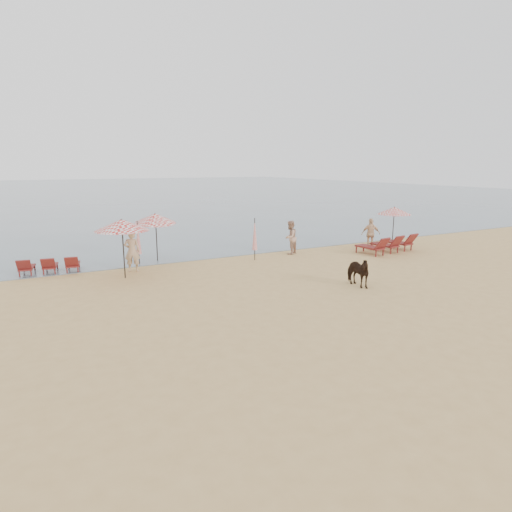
{
  "coord_description": "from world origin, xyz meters",
  "views": [
    {
      "loc": [
        -8.2,
        -10.58,
        4.86
      ],
      "look_at": [
        0.0,
        5.0,
        1.1
      ],
      "focal_mm": 30.0,
      "sensor_mm": 36.0,
      "label": 1
    }
  ],
  "objects_px": {
    "umbrella_open_left_a": "(122,225)",
    "umbrella_open_right": "(394,211)",
    "lounger_cluster_left": "(50,265)",
    "umbrella_closed_left": "(138,238)",
    "beachgoer_right_b": "(371,234)",
    "lounger_cluster_right": "(388,244)",
    "cow": "(357,271)",
    "beachgoer_left": "(132,251)",
    "umbrella_open_left_b": "(156,218)",
    "beachgoer_right_a": "(290,237)",
    "umbrella_closed_right": "(255,234)"
  },
  "relations": [
    {
      "from": "lounger_cluster_left",
      "to": "beachgoer_right_a",
      "type": "xyz_separation_m",
      "value": [
        12.05,
        -1.41,
        0.55
      ]
    },
    {
      "from": "beachgoer_right_a",
      "to": "beachgoer_right_b",
      "type": "distance_m",
      "value": 5.02
    },
    {
      "from": "lounger_cluster_left",
      "to": "umbrella_open_right",
      "type": "xyz_separation_m",
      "value": [
        18.77,
        -2.38,
        1.79
      ]
    },
    {
      "from": "lounger_cluster_right",
      "to": "cow",
      "type": "height_order",
      "value": "cow"
    },
    {
      "from": "umbrella_closed_left",
      "to": "beachgoer_right_b",
      "type": "relative_size",
      "value": 1.2
    },
    {
      "from": "umbrella_open_left_b",
      "to": "beachgoer_right_b",
      "type": "relative_size",
      "value": 1.41
    },
    {
      "from": "umbrella_open_left_a",
      "to": "umbrella_open_right",
      "type": "height_order",
      "value": "umbrella_open_left_a"
    },
    {
      "from": "beachgoer_left",
      "to": "beachgoer_right_b",
      "type": "bearing_deg",
      "value": -166.64
    },
    {
      "from": "umbrella_closed_left",
      "to": "cow",
      "type": "xyz_separation_m",
      "value": [
        6.93,
        -8.1,
        -0.72
      ]
    },
    {
      "from": "umbrella_open_left_a",
      "to": "beachgoer_right_b",
      "type": "xyz_separation_m",
      "value": [
        14.08,
        0.0,
        -1.43
      ]
    },
    {
      "from": "umbrella_open_right",
      "to": "beachgoer_right_b",
      "type": "relative_size",
      "value": 1.32
    },
    {
      "from": "lounger_cluster_right",
      "to": "umbrella_closed_right",
      "type": "bearing_deg",
      "value": 160.26
    },
    {
      "from": "lounger_cluster_right",
      "to": "umbrella_open_right",
      "type": "bearing_deg",
      "value": 31.04
    },
    {
      "from": "umbrella_closed_left",
      "to": "beachgoer_right_b",
      "type": "xyz_separation_m",
      "value": [
        12.92,
        -2.35,
        -0.43
      ]
    },
    {
      "from": "cow",
      "to": "beachgoer_right_a",
      "type": "relative_size",
      "value": 0.79
    },
    {
      "from": "umbrella_closed_left",
      "to": "umbrella_open_left_a",
      "type": "bearing_deg",
      "value": -116.26
    },
    {
      "from": "umbrella_closed_left",
      "to": "beachgoer_right_a",
      "type": "distance_m",
      "value": 8.13
    },
    {
      "from": "umbrella_open_right",
      "to": "umbrella_closed_left",
      "type": "xyz_separation_m",
      "value": [
        -14.73,
        2.3,
        -0.83
      ]
    },
    {
      "from": "umbrella_closed_left",
      "to": "beachgoer_left",
      "type": "relative_size",
      "value": 1.12
    },
    {
      "from": "umbrella_closed_left",
      "to": "beachgoer_right_a",
      "type": "bearing_deg",
      "value": -9.44
    },
    {
      "from": "lounger_cluster_left",
      "to": "umbrella_open_left_b",
      "type": "height_order",
      "value": "umbrella_open_left_b"
    },
    {
      "from": "lounger_cluster_left",
      "to": "cow",
      "type": "distance_m",
      "value": 13.68
    },
    {
      "from": "umbrella_open_left_a",
      "to": "umbrella_open_right",
      "type": "relative_size",
      "value": 1.08
    },
    {
      "from": "lounger_cluster_left",
      "to": "lounger_cluster_right",
      "type": "distance_m",
      "value": 17.58
    },
    {
      "from": "umbrella_open_left_a",
      "to": "umbrella_open_left_b",
      "type": "relative_size",
      "value": 1.02
    },
    {
      "from": "umbrella_open_left_a",
      "to": "umbrella_closed_left",
      "type": "relative_size",
      "value": 1.2
    },
    {
      "from": "lounger_cluster_left",
      "to": "beachgoer_left",
      "type": "relative_size",
      "value": 1.39
    },
    {
      "from": "umbrella_open_left_b",
      "to": "lounger_cluster_right",
      "type": "bearing_deg",
      "value": -30.36
    },
    {
      "from": "umbrella_open_left_a",
      "to": "cow",
      "type": "bearing_deg",
      "value": -27.03
    },
    {
      "from": "lounger_cluster_right",
      "to": "umbrella_open_right",
      "type": "relative_size",
      "value": 1.41
    },
    {
      "from": "lounger_cluster_left",
      "to": "beachgoer_right_b",
      "type": "xyz_separation_m",
      "value": [
        16.96,
        -2.43,
        0.53
      ]
    },
    {
      "from": "umbrella_open_left_a",
      "to": "beachgoer_right_a",
      "type": "relative_size",
      "value": 1.4
    },
    {
      "from": "lounger_cluster_right",
      "to": "beachgoer_right_b",
      "type": "distance_m",
      "value": 1.27
    },
    {
      "from": "lounger_cluster_left",
      "to": "umbrella_open_left_b",
      "type": "bearing_deg",
      "value": 11.39
    },
    {
      "from": "umbrella_open_left_b",
      "to": "umbrella_open_left_a",
      "type": "bearing_deg",
      "value": -141.63
    },
    {
      "from": "umbrella_closed_right",
      "to": "beachgoer_right_a",
      "type": "height_order",
      "value": "umbrella_closed_right"
    },
    {
      "from": "umbrella_open_left_b",
      "to": "umbrella_closed_right",
      "type": "distance_m",
      "value": 5.1
    },
    {
      "from": "cow",
      "to": "beachgoer_right_b",
      "type": "xyz_separation_m",
      "value": [
        5.99,
        5.74,
        0.29
      ]
    },
    {
      "from": "cow",
      "to": "beachgoer_right_a",
      "type": "bearing_deg",
      "value": 82.27
    },
    {
      "from": "lounger_cluster_left",
      "to": "lounger_cluster_right",
      "type": "relative_size",
      "value": 0.79
    },
    {
      "from": "umbrella_open_left_b",
      "to": "umbrella_closed_right",
      "type": "height_order",
      "value": "umbrella_open_left_b"
    },
    {
      "from": "umbrella_open_left_a",
      "to": "cow",
      "type": "height_order",
      "value": "umbrella_open_left_a"
    },
    {
      "from": "umbrella_closed_right",
      "to": "cow",
      "type": "distance_m",
      "value": 6.49
    },
    {
      "from": "lounger_cluster_right",
      "to": "beachgoer_left",
      "type": "bearing_deg",
      "value": 163.98
    },
    {
      "from": "umbrella_closed_left",
      "to": "beachgoer_right_b",
      "type": "bearing_deg",
      "value": -10.33
    },
    {
      "from": "umbrella_open_left_a",
      "to": "cow",
      "type": "relative_size",
      "value": 1.77
    },
    {
      "from": "umbrella_open_right",
      "to": "umbrella_closed_right",
      "type": "distance_m",
      "value": 9.24
    },
    {
      "from": "umbrella_open_left_b",
      "to": "cow",
      "type": "relative_size",
      "value": 1.74
    },
    {
      "from": "umbrella_open_left_a",
      "to": "beachgoer_left",
      "type": "xyz_separation_m",
      "value": [
        0.57,
        1.02,
        -1.37
      ]
    },
    {
      "from": "lounger_cluster_left",
      "to": "umbrella_open_left_a",
      "type": "relative_size",
      "value": 1.03
    }
  ]
}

